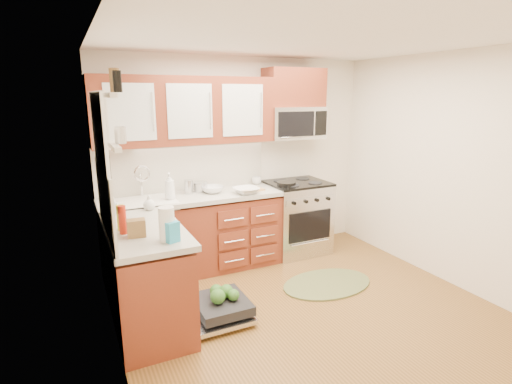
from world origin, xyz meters
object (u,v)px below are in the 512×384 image
upper_cabinets (186,111)px  rug (327,284)px  microwave (294,123)px  range (297,217)px  cutting_board (251,190)px  bowl_b (213,189)px  cup (257,181)px  stock_pot (200,186)px  skillet (286,184)px  paper_towel_roll (167,224)px  sink (147,212)px  dishwasher (217,309)px  bowl_a (246,191)px

upper_cabinets → rug: size_ratio=1.95×
upper_cabinets → microwave: upper_cabinets is taller
range → cutting_board: bearing=-174.0°
cutting_board → bowl_b: bearing=168.1°
rug → cup: 1.58m
cutting_board → bowl_b: bowl_b is taller
stock_pot → cup: size_ratio=1.56×
microwave → rug: 2.04m
skillet → paper_towel_roll: bearing=-145.9°
skillet → bowl_b: (-0.92, 0.13, -0.01)m
stock_pot → cup: stock_pot is taller
skillet → bowl_b: size_ratio=0.93×
rug → stock_pot: size_ratio=5.55×
microwave → sink: (-1.93, -0.13, -0.90)m
microwave → paper_towel_roll: bearing=-144.5°
rug → stock_pot: 1.85m
stock_pot → bowl_b: (0.11, -0.15, -0.02)m
paper_towel_roll → dishwasher: bearing=20.9°
cutting_board → paper_towel_roll: 1.81m
rug → paper_towel_roll: 2.11m
paper_towel_roll → bowl_b: bearing=57.3°
microwave → bowl_a: size_ratio=2.61×
dishwasher → upper_cabinets: bearing=84.0°
paper_towel_roll → bowl_a: paper_towel_roll is taller
upper_cabinets → skillet: upper_cabinets is taller
microwave → bowl_b: size_ratio=2.99×
dishwasher → stock_pot: size_ratio=3.71×
upper_cabinets → range: upper_cabinets is taller
microwave → stock_pot: microwave is taller
microwave → sink: size_ratio=1.23×
rug → skillet: (-0.03, 0.89, 0.96)m
stock_pot → microwave: bearing=-2.3°
cutting_board → bowl_a: size_ratio=0.97×
upper_cabinets → cup: upper_cabinets is taller
upper_cabinets → paper_towel_roll: 1.77m
stock_pot → bowl_a: bearing=-37.7°
microwave → cup: 0.88m
cutting_board → cup: size_ratio=2.34×
bowl_a → bowl_b: bearing=149.2°
skillet → cutting_board: 0.47m
sink → cup: size_ratio=5.12×
sink → stock_pot: 0.71m
dishwasher → rug: (1.34, 0.13, -0.09)m
stock_pot → paper_towel_roll: paper_towel_roll is taller
range → cup: cup is taller
upper_cabinets → bowl_a: size_ratio=7.04×
range → bowl_a: bearing=-167.5°
bowl_a → bowl_b: (-0.34, 0.20, 0.00)m
stock_pot → cutting_board: 0.62m
sink → rug: 2.14m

